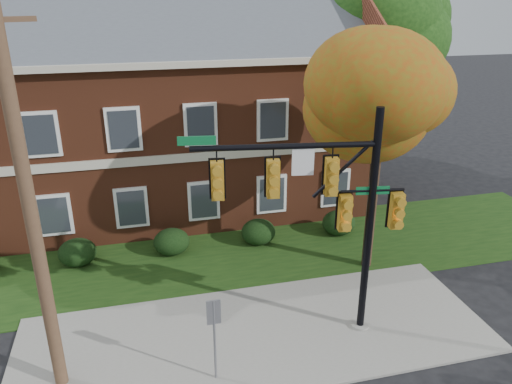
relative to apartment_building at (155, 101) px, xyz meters
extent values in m
plane|color=black|center=(2.00, -11.95, -4.99)|extent=(120.00, 120.00, 0.00)
cube|color=gray|center=(2.00, -10.95, -4.95)|extent=(14.00, 5.00, 0.08)
cube|color=#193811|center=(2.00, -5.95, -4.97)|extent=(30.00, 6.00, 0.04)
cube|color=brown|center=(0.00, 0.05, -1.49)|extent=(18.00, 8.00, 7.00)
cube|color=beige|center=(0.00, 0.05, 2.13)|extent=(18.80, 8.80, 0.24)
cube|color=beige|center=(0.00, -3.98, -1.49)|extent=(18.00, 0.12, 0.35)
ellipsoid|color=black|center=(-3.50, -5.25, -4.46)|extent=(1.40, 1.26, 1.05)
ellipsoid|color=black|center=(0.00, -5.25, -4.46)|extent=(1.40, 1.26, 1.05)
ellipsoid|color=black|center=(3.50, -5.25, -4.46)|extent=(1.40, 1.26, 1.05)
ellipsoid|color=black|center=(7.00, -5.25, -4.46)|extent=(1.40, 1.26, 1.05)
cylinder|color=black|center=(7.00, -7.95, -2.11)|extent=(0.36, 0.36, 5.76)
ellipsoid|color=#AC380E|center=(7.00, -7.95, 1.49)|extent=(4.25, 4.25, 3.60)
ellipsoid|color=#AC380E|center=(7.62, -8.33, 2.09)|extent=(3.50, 3.50, 3.00)
cylinder|color=black|center=(11.00, 1.05, -1.47)|extent=(0.36, 0.36, 7.04)
ellipsoid|color=#14340E|center=(11.00, 1.05, 2.93)|extent=(5.95, 5.95, 5.04)
ellipsoid|color=#14340E|center=(11.88, 0.52, 3.53)|extent=(4.90, 4.90, 4.20)
cylinder|color=black|center=(1.00, 8.05, -1.15)|extent=(0.36, 0.36, 7.68)
ellipsoid|color=#B2320F|center=(1.00, 8.05, 3.65)|extent=(6.46, 6.46, 5.47)
cylinder|color=gray|center=(5.15, -11.36, -4.91)|extent=(0.55, 0.55, 0.16)
cylinder|color=black|center=(5.15, -11.36, -1.55)|extent=(0.25, 0.25, 6.87)
cylinder|color=black|center=(2.73, -11.00, 0.90)|extent=(4.88, 0.89, 0.16)
cylinder|color=black|center=(5.15, -11.36, -0.42)|extent=(1.76, 0.34, 0.08)
cube|color=#AC791B|center=(0.98, -10.73, 0.02)|extent=(0.47, 0.36, 1.14)
cube|color=#AC791B|center=(2.44, -10.95, 0.02)|extent=(0.47, 0.36, 1.14)
cube|color=#AC791B|center=(3.99, -11.19, 0.02)|extent=(0.47, 0.36, 1.14)
cube|color=silver|center=(3.21, -11.07, 0.46)|extent=(0.59, 0.13, 0.74)
cube|color=#0D6431|center=(0.50, -10.66, 1.12)|extent=(0.98, 0.19, 0.24)
cube|color=#AC791B|center=(4.43, -11.25, -1.06)|extent=(0.47, 0.36, 1.14)
cube|color=#AC791B|center=(5.88, -11.47, -1.06)|extent=(0.47, 0.36, 1.14)
cube|color=#0D6431|center=(5.15, -11.36, -0.42)|extent=(0.93, 0.18, 0.23)
cylinder|color=brown|center=(-3.46, -11.61, -0.05)|extent=(0.41, 0.41, 9.87)
cylinder|color=slate|center=(0.50, -12.44, -3.74)|extent=(0.07, 0.07, 2.49)
cube|color=slate|center=(0.50, -12.44, -2.83)|extent=(0.36, 0.06, 0.70)
camera|label=1|loc=(-1.01, -22.82, 4.66)|focal=35.00mm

